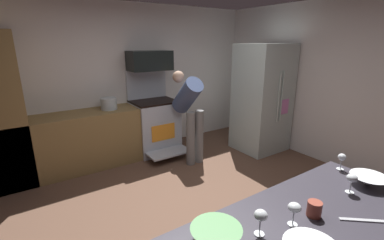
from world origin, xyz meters
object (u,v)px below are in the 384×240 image
object	(u,v)px
microwave	(150,61)
wine_glass_mid	(294,209)
oven_range	(155,125)
mixing_bowl_small	(369,180)
mug_coffee	(314,209)
refrigerator	(262,98)
wine_glass_extra	(352,179)
wine_glass_far	(342,158)
person_cook	(189,109)
stock_pot	(109,104)
wine_glass_near	(261,216)
mixing_bowl_prep	(216,235)

from	to	relation	value
microwave	wine_glass_mid	xyz separation A→B (m)	(-0.75, -3.52, -0.63)
oven_range	wine_glass_mid	world-z (taller)	oven_range
mixing_bowl_small	mug_coffee	world-z (taller)	mug_coffee
wine_glass_mid	microwave	bearing A→B (deg)	77.94
refrigerator	mixing_bowl_small	bearing A→B (deg)	-122.31
refrigerator	wine_glass_extra	distance (m)	3.04
wine_glass_far	person_cook	bearing A→B (deg)	87.60
mug_coffee	stock_pot	bearing A→B (deg)	93.72
refrigerator	wine_glass_mid	size ratio (longest dim) A/B	12.90
person_cook	wine_glass_near	bearing A→B (deg)	-115.57
wine_glass_far	oven_range	bearing A→B (deg)	93.70
refrigerator	mixing_bowl_prep	size ratio (longest dim) A/B	6.73
oven_range	wine_glass_mid	xyz separation A→B (m)	(-0.75, -3.43, 0.51)
mixing_bowl_prep	wine_glass_mid	distance (m)	0.50
mixing_bowl_prep	stock_pot	xyz separation A→B (m)	(0.43, 3.30, 0.05)
refrigerator	person_cook	size ratio (longest dim) A/B	1.30
oven_range	wine_glass_near	size ratio (longest dim) A/B	9.20
mixing_bowl_prep	stock_pot	world-z (taller)	stock_pot
mug_coffee	mixing_bowl_small	bearing A→B (deg)	-0.92
oven_range	refrigerator	xyz separation A→B (m)	(1.69, -0.98, 0.46)
person_cook	oven_range	bearing A→B (deg)	115.03
mixing_bowl_small	stock_pot	world-z (taller)	stock_pot
mixing_bowl_small	mixing_bowl_prep	size ratio (longest dim) A/B	0.94
mug_coffee	microwave	bearing A→B (deg)	80.89
wine_glass_near	wine_glass_far	xyz separation A→B (m)	(1.19, 0.17, -0.01)
microwave	wine_glass_far	world-z (taller)	microwave
stock_pot	mixing_bowl_prep	bearing A→B (deg)	-97.44
refrigerator	stock_pot	world-z (taller)	refrigerator
microwave	mug_coffee	bearing A→B (deg)	-99.11
mug_coffee	oven_range	bearing A→B (deg)	80.65
microwave	wine_glass_near	size ratio (longest dim) A/B	4.63
oven_range	wine_glass_near	bearing A→B (deg)	-106.21
oven_range	wine_glass_extra	world-z (taller)	oven_range
wine_glass_mid	stock_pot	bearing A→B (deg)	90.68
wine_glass_near	wine_glass_mid	world-z (taller)	wine_glass_near
stock_pot	wine_glass_extra	bearing A→B (deg)	-78.68
refrigerator	wine_glass_mid	world-z (taller)	refrigerator
mixing_bowl_prep	wine_glass_extra	xyz separation A→B (m)	(1.12, -0.15, 0.07)
wine_glass_far	mug_coffee	xyz separation A→B (m)	(-0.77, -0.24, -0.06)
person_cook	mixing_bowl_small	xyz separation A→B (m)	(-0.19, -2.79, 0.04)
wine_glass_near	wine_glass_far	bearing A→B (deg)	8.25
oven_range	wine_glass_far	bearing A→B (deg)	-86.30
mixing_bowl_prep	mug_coffee	distance (m)	0.68
mixing_bowl_small	wine_glass_mid	world-z (taller)	wine_glass_mid
person_cook	mixing_bowl_small	bearing A→B (deg)	-93.80
mixing_bowl_prep	wine_glass_mid	size ratio (longest dim) A/B	1.92
wine_glass_extra	wine_glass_far	bearing A→B (deg)	37.12
mixing_bowl_prep	wine_glass_far	bearing A→B (deg)	3.23
oven_range	mug_coffee	size ratio (longest dim) A/B	14.86
refrigerator	stock_pot	size ratio (longest dim) A/B	7.53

